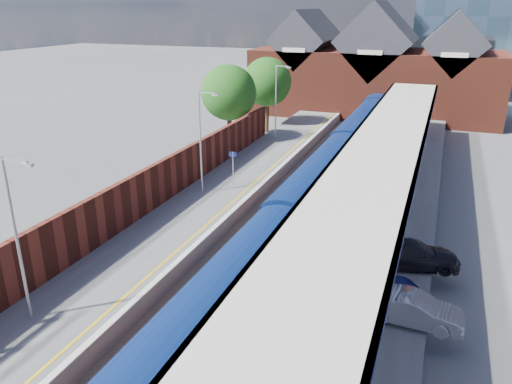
# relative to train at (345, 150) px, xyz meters

# --- Properties ---
(ground) EXTENTS (240.00, 240.00, 0.00)m
(ground) POSITION_rel_train_xyz_m (-1.49, -2.05, -2.12)
(ground) COLOR #5B5B5E
(ground) RESTS_ON ground
(ballast_bed) EXTENTS (6.00, 76.00, 0.06)m
(ballast_bed) POSITION_rel_train_xyz_m (-1.49, -12.05, -2.09)
(ballast_bed) COLOR #473D33
(ballast_bed) RESTS_ON ground
(rails) EXTENTS (4.51, 76.00, 0.14)m
(rails) POSITION_rel_train_xyz_m (-1.49, -12.05, -2.00)
(rails) COLOR slate
(rails) RESTS_ON ground
(left_platform) EXTENTS (5.00, 76.00, 1.00)m
(left_platform) POSITION_rel_train_xyz_m (-6.99, -12.05, -1.62)
(left_platform) COLOR #565659
(left_platform) RESTS_ON ground
(right_platform) EXTENTS (6.00, 76.00, 1.00)m
(right_platform) POSITION_rel_train_xyz_m (4.51, -12.05, -1.62)
(right_platform) COLOR #565659
(right_platform) RESTS_ON ground
(coping_left) EXTENTS (0.30, 76.00, 0.05)m
(coping_left) POSITION_rel_train_xyz_m (-4.64, -12.05, -1.10)
(coping_left) COLOR silver
(coping_left) RESTS_ON left_platform
(coping_right) EXTENTS (0.30, 76.00, 0.05)m
(coping_right) POSITION_rel_train_xyz_m (1.66, -12.05, -1.10)
(coping_right) COLOR silver
(coping_right) RESTS_ON right_platform
(yellow_line) EXTENTS (0.14, 76.00, 0.01)m
(yellow_line) POSITION_rel_train_xyz_m (-5.24, -12.05, -1.12)
(yellow_line) COLOR yellow
(yellow_line) RESTS_ON left_platform
(train) EXTENTS (2.98, 65.93, 3.45)m
(train) POSITION_rel_train_xyz_m (0.00, 0.00, 0.00)
(train) COLOR navy
(train) RESTS_ON ground
(canopy) EXTENTS (4.50, 52.00, 4.48)m
(canopy) POSITION_rel_train_xyz_m (3.99, -10.10, 3.13)
(canopy) COLOR navy
(canopy) RESTS_ON right_platform
(lamp_post_b) EXTENTS (1.48, 0.18, 7.00)m
(lamp_post_b) POSITION_rel_train_xyz_m (-7.86, -26.05, 2.87)
(lamp_post_b) COLOR #A5A8AA
(lamp_post_b) RESTS_ON left_platform
(lamp_post_c) EXTENTS (1.48, 0.18, 7.00)m
(lamp_post_c) POSITION_rel_train_xyz_m (-7.86, -10.05, 2.87)
(lamp_post_c) COLOR #A5A8AA
(lamp_post_c) RESTS_ON left_platform
(lamp_post_d) EXTENTS (1.48, 0.18, 7.00)m
(lamp_post_d) POSITION_rel_train_xyz_m (-7.86, 5.95, 2.87)
(lamp_post_d) COLOR #A5A8AA
(lamp_post_d) RESTS_ON left_platform
(platform_sign) EXTENTS (0.55, 0.08, 2.50)m
(platform_sign) POSITION_rel_train_xyz_m (-6.49, -8.05, 0.57)
(platform_sign) COLOR #A5A8AA
(platform_sign) RESTS_ON left_platform
(brick_wall) EXTENTS (0.35, 50.00, 3.86)m
(brick_wall) POSITION_rel_train_xyz_m (-9.59, -18.51, 0.33)
(brick_wall) COLOR maroon
(brick_wall) RESTS_ON left_platform
(station_building) EXTENTS (30.00, 12.12, 13.78)m
(station_building) POSITION_rel_train_xyz_m (-1.49, 25.95, 3.33)
(station_building) COLOR maroon
(station_building) RESTS_ON ground
(tree_near) EXTENTS (5.20, 5.20, 8.10)m
(tree_near) POSITION_rel_train_xyz_m (-11.84, 3.85, 3.23)
(tree_near) COLOR #382314
(tree_near) RESTS_ON ground
(tree_far) EXTENTS (5.20, 5.20, 8.10)m
(tree_far) POSITION_rel_train_xyz_m (-10.84, 11.85, 3.23)
(tree_far) COLOR #382314
(tree_far) RESTS_ON ground
(parked_car_silver) EXTENTS (4.01, 1.53, 1.31)m
(parked_car_silver) POSITION_rel_train_xyz_m (6.90, -20.87, -0.47)
(parked_car_silver) COLOR #999A9E
(parked_car_silver) RESTS_ON right_platform
(parked_car_dark) EXTENTS (4.95, 2.87, 1.35)m
(parked_car_dark) POSITION_rel_train_xyz_m (6.47, -15.95, -0.45)
(parked_car_dark) COLOR black
(parked_car_dark) RESTS_ON right_platform
(parked_car_blue) EXTENTS (4.13, 2.04, 1.13)m
(parked_car_blue) POSITION_rel_train_xyz_m (5.10, -19.34, -0.56)
(parked_car_blue) COLOR navy
(parked_car_blue) RESTS_ON right_platform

